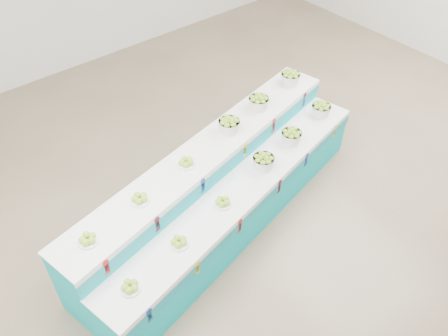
{
  "coord_description": "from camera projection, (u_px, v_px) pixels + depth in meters",
  "views": [
    {
      "loc": [
        -3.34,
        -2.84,
        4.68
      ],
      "look_at": [
        -0.77,
        0.29,
        0.87
      ],
      "focal_mm": 37.42,
      "sensor_mm": 36.0,
      "label": 1
    }
  ],
  "objects": [
    {
      "name": "display_stand",
      "position": [
        224.0,
        189.0,
        5.81
      ],
      "size": [
        4.51,
        1.99,
        1.02
      ],
      "primitive_type": null,
      "rotation": [
        0.0,
        0.0,
        0.2
      ],
      "color": "#0BB2BF",
      "rests_on": "ground"
    },
    {
      "name": "basket_upper_mid",
      "position": [
        259.0,
        102.0,
        6.12
      ],
      "size": [
        0.32,
        0.32,
        0.21
      ],
      "primitive_type": null,
      "rotation": [
        0.0,
        0.0,
        0.2
      ],
      "color": "silver",
      "rests_on": "display_stand"
    },
    {
      "name": "plate_lower_right",
      "position": [
        223.0,
        202.0,
        5.3
      ],
      "size": [
        0.25,
        0.25,
        0.1
      ],
      "primitive_type": "cylinder",
      "rotation": [
        0.0,
        0.0,
        0.2
      ],
      "color": "white",
      "rests_on": "display_stand"
    },
    {
      "name": "basket_lower_right",
      "position": [
        321.0,
        109.0,
        6.5
      ],
      "size": [
        0.32,
        0.32,
        0.21
      ],
      "primitive_type": null,
      "rotation": [
        0.0,
        0.0,
        0.2
      ],
      "color": "silver",
      "rests_on": "display_stand"
    },
    {
      "name": "plate_upper_right",
      "position": [
        186.0,
        162.0,
        5.35
      ],
      "size": [
        0.25,
        0.25,
        0.1
      ],
      "primitive_type": "cylinder",
      "rotation": [
        0.0,
        0.0,
        0.2
      ],
      "color": "white",
      "rests_on": "display_stand"
    },
    {
      "name": "basket_lower_left",
      "position": [
        263.0,
        161.0,
        5.72
      ],
      "size": [
        0.32,
        0.32,
        0.21
      ],
      "primitive_type": null,
      "rotation": [
        0.0,
        0.0,
        0.2
      ],
      "color": "silver",
      "rests_on": "display_stand"
    },
    {
      "name": "basket_lower_mid",
      "position": [
        291.0,
        136.0,
        6.07
      ],
      "size": [
        0.32,
        0.32,
        0.21
      ],
      "primitive_type": null,
      "rotation": [
        0.0,
        0.0,
        0.2
      ],
      "color": "silver",
      "rests_on": "display_stand"
    },
    {
      "name": "plate_upper_mid",
      "position": [
        140.0,
        198.0,
        4.93
      ],
      "size": [
        0.25,
        0.25,
        0.1
      ],
      "primitive_type": "cylinder",
      "rotation": [
        0.0,
        0.0,
        0.2
      ],
      "color": "white",
      "rests_on": "display_stand"
    },
    {
      "name": "basket_upper_right",
      "position": [
        290.0,
        77.0,
        6.55
      ],
      "size": [
        0.32,
        0.32,
        0.21
      ],
      "primitive_type": null,
      "rotation": [
        0.0,
        0.0,
        0.2
      ],
      "color": "silver",
      "rests_on": "display_stand"
    },
    {
      "name": "plate_upper_left",
      "position": [
        88.0,
        239.0,
        4.54
      ],
      "size": [
        0.25,
        0.25,
        0.1
      ],
      "primitive_type": "cylinder",
      "rotation": [
        0.0,
        0.0,
        0.2
      ],
      "color": "white",
      "rests_on": "display_stand"
    },
    {
      "name": "plate_lower_mid",
      "position": [
        179.0,
        241.0,
        4.89
      ],
      "size": [
        0.25,
        0.25,
        0.1
      ],
      "primitive_type": "cylinder",
      "rotation": [
        0.0,
        0.0,
        0.2
      ],
      "color": "white",
      "rests_on": "display_stand"
    },
    {
      "name": "ground",
      "position": [
        281.0,
        201.0,
        6.35
      ],
      "size": [
        10.0,
        10.0,
        0.0
      ],
      "primitive_type": "plane",
      "color": "brown",
      "rests_on": "ground"
    },
    {
      "name": "plate_lower_left",
      "position": [
        130.0,
        286.0,
        4.5
      ],
      "size": [
        0.25,
        0.25,
        0.1
      ],
      "primitive_type": "cylinder",
      "rotation": [
        0.0,
        0.0,
        0.2
      ],
      "color": "white",
      "rests_on": "display_stand"
    },
    {
      "name": "basket_upper_left",
      "position": [
        229.0,
        125.0,
        5.76
      ],
      "size": [
        0.32,
        0.32,
        0.21
      ],
      "primitive_type": null,
      "rotation": [
        0.0,
        0.0,
        0.2
      ],
      "color": "silver",
      "rests_on": "display_stand"
    }
  ]
}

